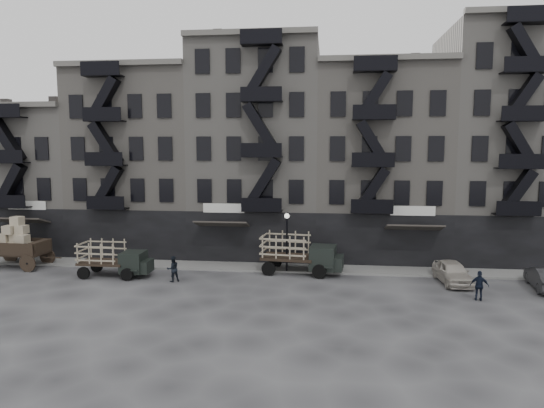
# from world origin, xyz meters

# --- Properties ---
(ground) EXTENTS (140.00, 140.00, 0.00)m
(ground) POSITION_xyz_m (0.00, 0.00, 0.00)
(ground) COLOR #38383A
(ground) RESTS_ON ground
(sidewalk) EXTENTS (55.00, 2.50, 0.15)m
(sidewalk) POSITION_xyz_m (0.00, 3.75, 0.07)
(sidewalk) COLOR slate
(sidewalk) RESTS_ON ground
(building_west) EXTENTS (10.00, 11.35, 13.20)m
(building_west) POSITION_xyz_m (-20.00, 9.83, 6.00)
(building_west) COLOR gray
(building_west) RESTS_ON ground
(building_midwest) EXTENTS (10.00, 11.35, 16.20)m
(building_midwest) POSITION_xyz_m (-10.00, 9.83, 7.50)
(building_midwest) COLOR gray
(building_midwest) RESTS_ON ground
(building_center) EXTENTS (10.00, 11.35, 18.20)m
(building_center) POSITION_xyz_m (-0.00, 9.82, 8.50)
(building_center) COLOR gray
(building_center) RESTS_ON ground
(building_mideast) EXTENTS (10.00, 11.35, 16.20)m
(building_mideast) POSITION_xyz_m (10.00, 9.83, 7.50)
(building_mideast) COLOR gray
(building_mideast) RESTS_ON ground
(building_east) EXTENTS (10.00, 11.35, 19.20)m
(building_east) POSITION_xyz_m (20.00, 9.82, 9.00)
(building_east) COLOR gray
(building_east) RESTS_ON ground
(lamp_post) EXTENTS (0.36, 0.36, 4.28)m
(lamp_post) POSITION_xyz_m (3.00, 2.60, 2.78)
(lamp_post) COLOR black
(lamp_post) RESTS_ON ground
(wagon) EXTENTS (4.57, 2.67, 3.75)m
(wagon) POSITION_xyz_m (-17.12, 1.97, 2.14)
(wagon) COLOR black
(wagon) RESTS_ON ground
(stake_truck_west) EXTENTS (4.97, 2.11, 2.47)m
(stake_truck_west) POSITION_xyz_m (-8.84, 0.33, 1.41)
(stake_truck_west) COLOR black
(stake_truck_west) RESTS_ON ground
(stake_truck_east) EXTENTS (5.87, 2.89, 2.85)m
(stake_truck_east) POSITION_xyz_m (3.89, 2.58, 1.63)
(stake_truck_east) COLOR black
(stake_truck_east) RESTS_ON ground
(car_east) EXTENTS (2.07, 4.45, 1.47)m
(car_east) POSITION_xyz_m (14.05, 1.26, 0.74)
(car_east) COLOR #B1A99E
(car_east) RESTS_ON ground
(pedestrian_mid) EXTENTS (1.06, 1.02, 1.72)m
(pedestrian_mid) POSITION_xyz_m (-4.35, -0.46, 0.86)
(pedestrian_mid) COLOR black
(pedestrian_mid) RESTS_ON ground
(policeman) EXTENTS (1.10, 0.63, 1.77)m
(policeman) POSITION_xyz_m (14.68, -2.36, 0.88)
(policeman) COLOR black
(policeman) RESTS_ON ground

